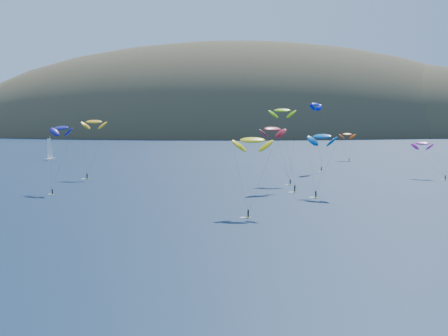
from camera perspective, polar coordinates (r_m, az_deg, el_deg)
name	(u,v)px	position (r m, az deg, el deg)	size (l,w,h in m)	color
ground	(322,294)	(83.28, 8.93, -11.36)	(2800.00, 2800.00, 0.00)	black
island	(259,143)	(643.98, 3.25, 2.27)	(730.00, 300.00, 210.00)	#3D3526
sailboat	(50,158)	(307.19, -15.63, 0.88)	(9.68, 8.38, 11.64)	silver
kitesurfer_1	(94,122)	(224.35, -11.80, 4.15)	(8.70, 8.33, 22.03)	#DCF21A
kitesurfer_2	(253,140)	(143.66, 2.62, 2.56)	(9.07, 9.49, 19.36)	#DCF21A
kitesurfer_3	(282,110)	(206.76, 5.36, 5.26)	(8.87, 11.44, 26.00)	#DCF21A
kitesurfer_4	(316,104)	(245.85, 8.38, 5.79)	(8.11, 9.21, 28.37)	#DCF21A
kitesurfer_5	(322,136)	(175.78, 8.96, 2.87)	(9.44, 11.20, 18.96)	#DCF21A
kitesurfer_6	(422,143)	(230.76, 17.68, 2.16)	(9.79, 13.30, 14.16)	#DCF21A
kitesurfer_9	(273,129)	(185.59, 4.46, 3.56)	(11.88, 10.74, 20.73)	#DCF21A
kitesurfer_10	(61,128)	(189.49, -14.65, 3.56)	(8.97, 13.58, 20.81)	#DCF21A
kitesurfer_11	(347,134)	(301.70, 11.20, 3.04)	(7.34, 11.53, 14.28)	#DCF21A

